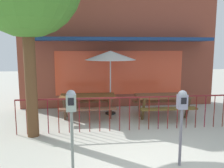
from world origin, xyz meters
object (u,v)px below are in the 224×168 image
(picnic_table_left, at_px, (88,100))
(picnic_table_right, at_px, (163,100))
(patio_umbrella, at_px, (110,56))
(parking_meter_far, at_px, (71,109))
(parking_meter_near, at_px, (182,108))

(picnic_table_left, height_order, picnic_table_right, same)
(patio_umbrella, xyz_separation_m, parking_meter_far, (-1.14, -3.86, -0.84))
(parking_meter_far, bearing_deg, patio_umbrella, 73.50)
(picnic_table_left, distance_m, picnic_table_right, 2.51)
(patio_umbrella, relative_size, parking_meter_near, 1.46)
(parking_meter_near, relative_size, parking_meter_far, 0.97)
(picnic_table_left, relative_size, patio_umbrella, 0.82)
(picnic_table_left, relative_size, parking_meter_far, 1.16)
(patio_umbrella, height_order, parking_meter_far, patio_umbrella)
(picnic_table_left, height_order, parking_meter_near, parking_meter_near)
(picnic_table_left, xyz_separation_m, parking_meter_near, (1.76, -3.49, 0.56))
(picnic_table_right, xyz_separation_m, parking_meter_far, (-2.84, -3.21, 0.60))
(picnic_table_left, relative_size, picnic_table_right, 1.01)
(picnic_table_right, relative_size, parking_meter_far, 1.15)
(patio_umbrella, bearing_deg, picnic_table_right, -21.15)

